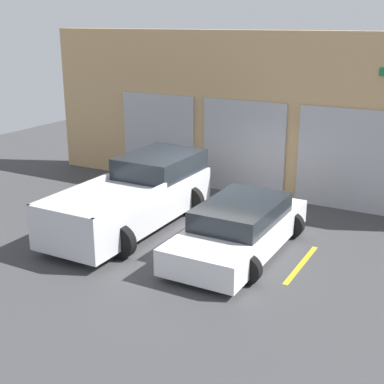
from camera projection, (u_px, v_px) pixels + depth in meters
The scene contains 7 objects.
ground_plane at pixel (205, 223), 14.48m from camera, with size 28.00×28.00×0.00m, color #3D3D3F.
shophouse_building at pixel (254, 115), 16.48m from camera, with size 14.78×0.68×4.98m.
pickup_truck at pixel (137, 196), 14.14m from camera, with size 2.49×5.40×1.71m.
sedan_white at pixel (240, 228), 12.60m from camera, with size 2.26×4.61×1.21m.
parking_stripe_far_left at pixel (86, 218), 14.87m from camera, with size 0.12×2.20×0.01m, color gold.
parking_stripe_left at pixel (182, 239), 13.45m from camera, with size 0.12×2.20×0.01m, color gold.
parking_stripe_centre at pixel (301, 264), 12.04m from camera, with size 0.12×2.20×0.01m, color gold.
Camera 1 is at (6.19, -12.03, 5.26)m, focal length 50.00 mm.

